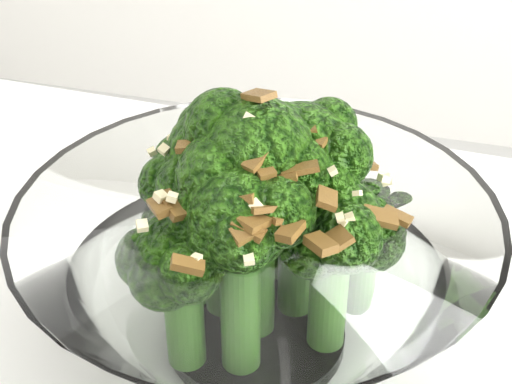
# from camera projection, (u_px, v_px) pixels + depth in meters

# --- Properties ---
(broccoli_dish) EXTENTS (0.25, 0.25, 0.16)m
(broccoli_dish) POSITION_uv_depth(u_px,v_px,m) (257.00, 260.00, 0.41)
(broccoli_dish) COLOR white
(broccoli_dish) RESTS_ON table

